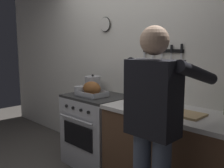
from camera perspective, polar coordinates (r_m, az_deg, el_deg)
The scene contains 9 objects.
wall_back at distance 3.25m, azimuth 3.92°, elevation 4.78°, with size 6.00×0.13×2.60m.
counter_block at distance 2.52m, azimuth 20.08°, elevation -16.86°, with size 2.03×0.65×0.90m.
stove at distance 3.32m, azimuth -3.32°, elevation -10.15°, with size 0.76×0.67×0.90m.
person_cook at distance 1.95m, azimuth 9.39°, elevation -8.46°, with size 0.51×0.63×1.66m.
roasting_pan at distance 3.12m, azimuth -4.54°, elevation -1.25°, with size 0.35×0.26×0.18m.
stock_pot at distance 3.41m, azimuth -4.31°, elevation -0.03°, with size 0.21×0.21×0.24m.
saucepan at distance 3.22m, azimuth -7.17°, elevation -1.48°, with size 0.14×0.14×0.11m.
cutting_board at distance 2.40m, azimuth 15.62°, elevation -6.41°, with size 0.36×0.24×0.02m, color tan.
bottle_dish_soap at distance 2.76m, azimuth 8.83°, elevation -2.64°, with size 0.07×0.07×0.20m.
Camera 1 is at (2.12, -1.10, 1.53)m, focal length 40.94 mm.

